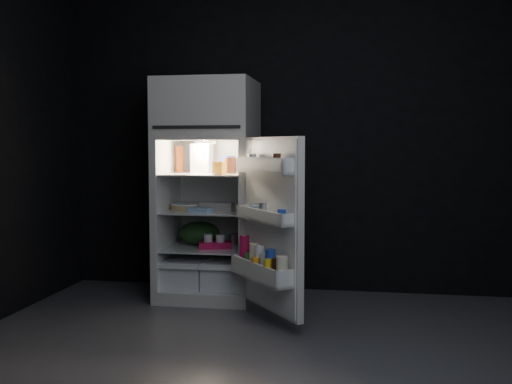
% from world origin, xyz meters
% --- Properties ---
extents(floor, '(4.00, 3.40, 0.00)m').
position_xyz_m(floor, '(0.00, 0.00, 0.00)').
color(floor, '#4E4E53').
rests_on(floor, ground).
extents(wall_back, '(4.00, 0.00, 2.70)m').
position_xyz_m(wall_back, '(0.00, 1.70, 1.35)').
color(wall_back, black).
rests_on(wall_back, ground).
extents(wall_front, '(4.00, 0.00, 2.70)m').
position_xyz_m(wall_front, '(0.00, -1.70, 1.35)').
color(wall_front, black).
rests_on(wall_front, ground).
extents(refrigerator, '(0.76, 0.71, 1.78)m').
position_xyz_m(refrigerator, '(-0.69, 1.32, 0.96)').
color(refrigerator, silver).
rests_on(refrigerator, ground).
extents(fridge_door, '(0.58, 0.69, 1.22)m').
position_xyz_m(fridge_door, '(-0.09, 0.64, 0.68)').
color(fridge_door, silver).
rests_on(fridge_door, ground).
extents(milk_jug, '(0.16, 0.16, 0.24)m').
position_xyz_m(milk_jug, '(-0.75, 1.34, 1.15)').
color(milk_jug, white).
rests_on(milk_jug, refrigerator).
extents(mayo_jar, '(0.13, 0.13, 0.14)m').
position_xyz_m(mayo_jar, '(-0.54, 1.38, 1.10)').
color(mayo_jar, '#1C349A').
rests_on(mayo_jar, refrigerator).
extents(jam_jar, '(0.13, 0.13, 0.13)m').
position_xyz_m(jam_jar, '(-0.50, 1.28, 1.09)').
color(jam_jar, black).
rests_on(jam_jar, refrigerator).
extents(amber_bottle, '(0.10, 0.10, 0.22)m').
position_xyz_m(amber_bottle, '(-0.97, 1.42, 1.14)').
color(amber_bottle, '#AF491C').
rests_on(amber_bottle, refrigerator).
extents(small_carton, '(0.10, 0.09, 0.10)m').
position_xyz_m(small_carton, '(-0.55, 1.10, 1.08)').
color(small_carton, orange).
rests_on(small_carton, refrigerator).
extents(egg_carton, '(0.28, 0.12, 0.07)m').
position_xyz_m(egg_carton, '(-0.60, 1.21, 0.76)').
color(egg_carton, gray).
rests_on(egg_carton, refrigerator).
extents(pie, '(0.34, 0.34, 0.04)m').
position_xyz_m(pie, '(-0.86, 1.32, 0.75)').
color(pie, tan).
rests_on(pie, refrigerator).
extents(flat_package, '(0.20, 0.15, 0.04)m').
position_xyz_m(flat_package, '(-0.69, 1.07, 0.75)').
color(flat_package, '#8DB6DA').
rests_on(flat_package, refrigerator).
extents(wrapped_pkg, '(0.14, 0.13, 0.05)m').
position_xyz_m(wrapped_pkg, '(-0.47, 1.44, 0.75)').
color(wrapped_pkg, beige).
rests_on(wrapped_pkg, refrigerator).
extents(produce_bag, '(0.39, 0.35, 0.20)m').
position_xyz_m(produce_bag, '(-0.78, 1.34, 0.52)').
color(produce_bag, '#193815').
rests_on(produce_bag, refrigerator).
extents(yogurt_tray, '(0.29, 0.21, 0.05)m').
position_xyz_m(yogurt_tray, '(-0.61, 1.21, 0.45)').
color(yogurt_tray, '#C01048').
rests_on(yogurt_tray, refrigerator).
extents(small_can_red, '(0.08, 0.08, 0.09)m').
position_xyz_m(small_can_red, '(-0.48, 1.40, 0.47)').
color(small_can_red, '#C01048').
rests_on(small_can_red, refrigerator).
extents(small_can_silver, '(0.08, 0.08, 0.09)m').
position_xyz_m(small_can_silver, '(-0.50, 1.38, 0.47)').
color(small_can_silver, silver).
rests_on(small_can_silver, refrigerator).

